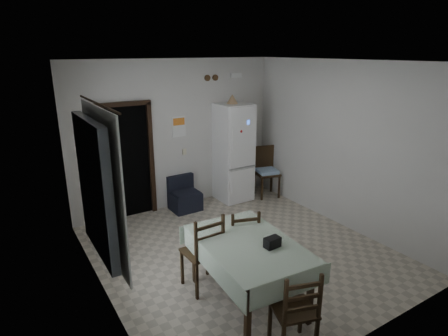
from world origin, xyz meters
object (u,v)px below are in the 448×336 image
corner_chair (267,172)px  fridge (233,153)px  navy_seat (185,194)px  dining_chair_near_head (294,308)px  dining_chair_far_right (242,240)px  dining_table (248,272)px  dining_chair_far_left (202,250)px

corner_chair → fridge: bearing=172.5°
fridge → navy_seat: size_ratio=3.03×
fridge → dining_chair_near_head: 4.30m
dining_chair_far_right → dining_chair_near_head: size_ratio=1.00×
corner_chair → dining_table: size_ratio=0.68×
dining_table → dining_chair_far_right: size_ratio=1.61×
dining_table → dining_chair_far_left: bearing=124.3°
corner_chair → dining_chair_near_head: size_ratio=1.09×
navy_seat → corner_chair: size_ratio=0.62×
fridge → dining_chair_far_right: 2.82m
dining_table → dining_chair_near_head: (-0.05, -0.89, 0.08)m
dining_chair_far_left → dining_chair_near_head: size_ratio=1.09×
dining_chair_far_right → dining_table: bearing=80.1°
dining_chair_far_left → dining_chair_far_right: 0.65m
fridge → dining_table: bearing=-120.0°
dining_table → dining_chair_far_right: 0.68m
dining_table → dining_chair_far_right: (0.32, 0.60, 0.08)m
corner_chair → dining_chair_near_head: bearing=-111.0°
dining_chair_near_head → navy_seat: bearing=-81.9°
dining_chair_far_left → dining_chair_far_right: bearing=-179.5°
dining_chair_far_right → dining_chair_far_left: bearing=20.9°
dining_table → dining_chair_far_left: 0.67m
navy_seat → dining_chair_near_head: size_ratio=0.68×
navy_seat → corner_chair: corner_chair is taller
corner_chair → dining_table: bearing=-118.3°
navy_seat → dining_table: bearing=-102.4°
corner_chair → dining_table: (-2.44, -2.71, -0.12)m
navy_seat → dining_chair_far_left: dining_chair_far_left is taller
fridge → corner_chair: fridge is taller
fridge → dining_chair_far_left: size_ratio=1.87×
dining_table → dining_chair_near_head: dining_chair_near_head is taller
fridge → dining_chair_near_head: size_ratio=2.04×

